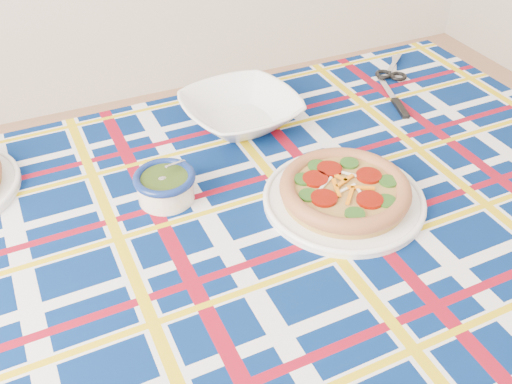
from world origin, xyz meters
name	(u,v)px	position (x,y,z in m)	size (l,w,h in m)	color
dining_table	(257,247)	(-0.14, 0.11, 0.67)	(1.60, 1.02, 0.74)	brown
tablecloth	(257,237)	(-0.14, 0.11, 0.69)	(1.61, 1.02, 0.10)	#041C51
main_focaccia_plate	(345,190)	(0.03, 0.08, 0.78)	(0.32, 0.32, 0.06)	#B2853F
pesto_bowl	(165,184)	(-0.28, 0.23, 0.78)	(0.12, 0.12, 0.07)	#20320D
serving_bowl	(241,111)	(-0.04, 0.43, 0.78)	(0.26, 0.26, 0.06)	white
table_knife	(388,89)	(0.36, 0.42, 0.75)	(0.22, 0.02, 0.01)	silver
kitchen_scissors	(394,64)	(0.45, 0.52, 0.75)	(0.18, 0.09, 0.02)	silver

